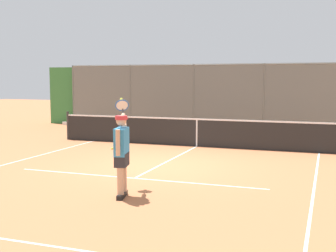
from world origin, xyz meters
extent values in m
plane|color=#B76B42|center=(0.00, 0.00, 0.00)|extent=(60.00, 60.00, 0.00)
cube|color=white|center=(0.00, 5.79, 0.00)|extent=(7.92, 0.05, 0.01)
cube|color=white|center=(0.00, 1.55, 0.00)|extent=(6.18, 0.05, 0.01)
cube|color=white|center=(-3.96, 1.08, 0.00)|extent=(0.05, 9.41, 0.01)
cube|color=white|center=(3.96, 1.08, 0.00)|extent=(0.05, 9.41, 0.01)
cube|color=white|center=(0.00, -1.04, 0.00)|extent=(0.05, 5.18, 0.01)
cylinder|color=slate|center=(-1.56, -8.44, 1.48)|extent=(0.07, 0.07, 2.95)
cylinder|color=slate|center=(1.56, -8.44, 1.48)|extent=(0.07, 0.07, 2.95)
cylinder|color=slate|center=(4.69, -8.44, 1.48)|extent=(0.07, 0.07, 2.95)
cylinder|color=slate|center=(7.82, -8.44, 1.48)|extent=(0.07, 0.07, 2.95)
cylinder|color=slate|center=(0.00, -8.44, 2.91)|extent=(15.64, 0.05, 0.05)
cube|color=slate|center=(0.00, -8.44, 1.48)|extent=(15.64, 0.02, 2.95)
cube|color=#387A3D|center=(0.00, -9.09, 1.43)|extent=(18.64, 0.90, 2.87)
cube|color=silver|center=(0.00, -8.26, 0.07)|extent=(16.64, 0.18, 0.15)
cylinder|color=#2D2D2D|center=(5.08, -3.62, 0.54)|extent=(0.09, 0.09, 1.07)
cube|color=black|center=(0.00, -3.62, 0.46)|extent=(10.07, 0.02, 0.91)
cube|color=white|center=(0.00, -3.62, 0.94)|extent=(10.07, 0.04, 0.05)
cube|color=white|center=(0.00, -3.62, 0.46)|extent=(0.05, 0.04, 0.91)
cube|color=black|center=(-0.48, 3.27, 0.04)|extent=(0.16, 0.28, 0.09)
cylinder|color=tan|center=(-0.48, 3.27, 0.46)|extent=(0.13, 0.13, 0.74)
cube|color=black|center=(-0.43, 3.03, 0.04)|extent=(0.16, 0.28, 0.09)
cylinder|color=tan|center=(-0.43, 3.03, 0.46)|extent=(0.13, 0.13, 0.74)
cube|color=#28282D|center=(-0.46, 3.15, 0.75)|extent=(0.30, 0.43, 0.26)
cube|color=#338CC6|center=(-0.46, 3.15, 1.10)|extent=(0.30, 0.49, 0.53)
cylinder|color=tan|center=(-0.52, 3.43, 1.12)|extent=(0.08, 0.08, 0.49)
cylinder|color=tan|center=(-0.32, 2.74, 1.47)|extent=(0.26, 0.36, 0.28)
sphere|color=tan|center=(-0.46, 3.15, 1.51)|extent=(0.20, 0.20, 0.20)
cylinder|color=red|center=(-0.46, 3.15, 1.56)|extent=(0.28, 0.28, 0.08)
cube|color=red|center=(-0.43, 3.04, 1.53)|extent=(0.21, 0.22, 0.02)
cylinder|color=black|center=(-0.20, 2.54, 1.62)|extent=(0.11, 0.16, 0.13)
torus|color=#28569E|center=(-0.10, 2.38, 1.75)|extent=(0.35, 0.31, 0.26)
cylinder|color=silver|center=(-0.10, 2.38, 1.75)|extent=(0.28, 0.25, 0.21)
sphere|color=#D6E042|center=(-0.01, 2.22, 1.87)|extent=(0.07, 0.07, 0.07)
sphere|color=#C1D138|center=(2.42, -2.05, 0.03)|extent=(0.07, 0.07, 0.07)
camera|label=1|loc=(-4.19, 10.82, 2.31)|focal=47.57mm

